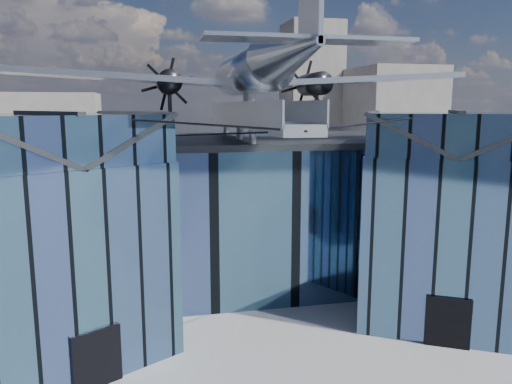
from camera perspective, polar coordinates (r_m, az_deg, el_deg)
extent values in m
plane|color=gray|center=(28.86, 0.88, -14.91)|extent=(120.00, 120.00, 0.00)
cube|color=#44658C|center=(35.79, -2.40, -2.01)|extent=(28.00, 14.00, 9.50)
cube|color=#25282C|center=(35.12, -2.46, 5.92)|extent=(28.00, 14.00, 0.40)
cube|color=#44658C|center=(25.97, -21.91, -7.29)|extent=(11.79, 11.43, 9.50)
cube|color=#44658C|center=(24.96, -22.77, 5.68)|extent=(11.56, 11.20, 2.20)
cube|color=#25282C|center=(25.81, -18.05, 6.07)|extent=(7.98, 9.23, 2.40)
cube|color=#25282C|center=(24.92, -22.94, 8.32)|extent=(4.30, 7.10, 0.18)
cube|color=black|center=(23.73, -17.73, -17.67)|extent=(2.03, 1.32, 2.60)
cube|color=black|center=(27.75, -13.17, -5.75)|extent=(0.34, 0.34, 9.50)
cube|color=#44658C|center=(30.46, 21.04, -4.76)|extent=(11.79, 11.43, 9.50)
cube|color=#44658C|center=(29.61, 21.74, 6.27)|extent=(11.56, 11.20, 2.20)
cube|color=#25282C|center=(29.54, 17.36, 6.51)|extent=(7.98, 9.23, 2.40)
cube|color=#25282C|center=(29.85, 26.07, 6.00)|extent=(7.98, 9.23, 2.40)
cube|color=#25282C|center=(29.57, 21.88, 8.49)|extent=(4.30, 7.10, 0.18)
cube|color=black|center=(27.70, 21.07, -13.75)|extent=(2.03, 1.32, 2.60)
cube|color=black|center=(30.49, 12.56, -4.32)|extent=(0.34, 0.34, 9.50)
cube|color=#92979E|center=(29.65, -0.63, 7.93)|extent=(1.80, 21.00, 0.50)
cube|color=#92979E|center=(29.47, -2.36, 9.18)|extent=(0.08, 21.00, 1.10)
cube|color=#92979E|center=(29.84, 1.09, 9.19)|extent=(0.08, 21.00, 1.10)
cylinder|color=#92979E|center=(39.02, -3.49, 7.36)|extent=(0.44, 0.44, 1.35)
cylinder|color=#92979E|center=(33.11, -1.87, 6.95)|extent=(0.44, 0.44, 1.35)
cylinder|color=#92979E|center=(29.19, -0.42, 6.58)|extent=(0.44, 0.44, 1.35)
cylinder|color=#92979E|center=(30.13, -0.83, 9.77)|extent=(0.70, 0.70, 1.40)
cylinder|color=black|center=(21.54, -10.38, 7.88)|extent=(10.55, 6.08, 0.69)
cylinder|color=black|center=(24.31, 15.45, 7.89)|extent=(10.55, 6.08, 0.69)
cylinder|color=black|center=(27.23, -5.99, 6.56)|extent=(6.09, 17.04, 1.19)
cylinder|color=black|center=(28.53, 6.15, 6.70)|extent=(6.09, 17.04, 1.19)
cylinder|color=#ADB3BB|center=(30.19, -0.84, 13.47)|extent=(2.50, 11.00, 2.50)
sphere|color=#ADB3BB|center=(35.59, -2.65, 12.90)|extent=(2.50, 2.50, 2.50)
cube|color=black|center=(34.65, -2.37, 14.13)|extent=(1.60, 1.40, 0.50)
cone|color=#ADB3BB|center=(21.50, 4.15, 15.75)|extent=(2.50, 7.00, 2.50)
cube|color=#ADB3BB|center=(19.44, 6.08, 16.96)|extent=(8.00, 1.80, 0.14)
cube|color=#ADB3BB|center=(30.58, -14.51, 12.56)|extent=(14.00, 3.20, 1.08)
cylinder|color=black|center=(31.18, -9.95, 12.20)|extent=(1.44, 3.20, 1.44)
cone|color=black|center=(32.98, -10.09, 12.05)|extent=(0.70, 0.70, 0.70)
cube|color=black|center=(33.13, -10.10, 12.04)|extent=(1.05, 0.06, 3.33)
cube|color=black|center=(33.13, -10.10, 12.04)|extent=(2.53, 0.06, 2.53)
cube|color=black|center=(33.13, -10.10, 12.04)|extent=(3.33, 0.06, 1.05)
cylinder|color=black|center=(30.55, -9.83, 9.96)|extent=(0.24, 0.24, 1.75)
cube|color=#ADB3BB|center=(33.23, 11.01, 12.44)|extent=(14.00, 3.20, 1.08)
cylinder|color=black|center=(32.91, 6.64, 12.14)|extent=(1.44, 3.20, 1.44)
cone|color=black|center=(34.62, 5.66, 12.04)|extent=(0.70, 0.70, 0.70)
cube|color=black|center=(34.76, 5.58, 12.03)|extent=(1.05, 0.06, 3.33)
cube|color=black|center=(34.76, 5.58, 12.03)|extent=(2.53, 0.06, 2.53)
cube|color=black|center=(34.76, 5.58, 12.03)|extent=(3.33, 0.06, 1.05)
cylinder|color=black|center=(32.32, 6.95, 10.01)|extent=(0.24, 0.24, 1.75)
cube|color=gray|center=(82.83, 15.10, 7.33)|extent=(12.00, 14.00, 18.00)
cube|color=gray|center=(81.88, -22.27, 5.51)|extent=(14.00, 10.00, 14.00)
cube|color=gray|center=(88.10, 6.29, 10.33)|extent=(9.00, 9.00, 26.00)
cylinder|color=#372516|center=(45.49, 26.28, -4.91)|extent=(0.37, 0.37, 2.64)
sphere|color=#224518|center=(44.99, 26.51, -2.01)|extent=(3.54, 3.54, 3.45)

